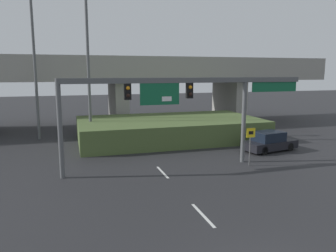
# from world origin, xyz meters

# --- Properties ---
(lane_markings) EXTENTS (0.14, 21.13, 0.01)m
(lane_markings) POSITION_xyz_m (0.00, 14.40, 0.00)
(lane_markings) COLOR silver
(lane_markings) RESTS_ON ground
(signal_gantry) EXTENTS (15.59, 0.44, 5.64)m
(signal_gantry) POSITION_xyz_m (1.38, 11.91, 4.59)
(signal_gantry) COLOR #515456
(signal_gantry) RESTS_ON ground
(speed_limit_sign) EXTENTS (0.60, 0.11, 2.53)m
(speed_limit_sign) POSITION_xyz_m (5.73, 10.95, 1.65)
(speed_limit_sign) COLOR #4C4C4C
(speed_limit_sign) RESTS_ON ground
(highway_light_pole_near) EXTENTS (0.70, 0.36, 14.13)m
(highway_light_pole_near) POSITION_xyz_m (-7.90, 23.95, 7.44)
(highway_light_pole_near) COLOR #515456
(highway_light_pole_near) RESTS_ON ground
(highway_light_pole_far) EXTENTS (0.70, 0.36, 13.24)m
(highway_light_pole_far) POSITION_xyz_m (-3.55, 21.03, 6.99)
(highway_light_pole_far) COLOR #515456
(highway_light_pole_far) RESTS_ON ground
(overpass_bridge) EXTENTS (47.84, 8.17, 7.53)m
(overpass_bridge) POSITION_xyz_m (0.00, 29.13, 5.27)
(overpass_bridge) COLOR gray
(overpass_bridge) RESTS_ON ground
(grass_embankment) EXTENTS (15.86, 8.78, 1.85)m
(grass_embankment) POSITION_xyz_m (3.31, 20.61, 0.92)
(grass_embankment) COLOR #4C6033
(grass_embankment) RESTS_ON ground
(parked_sedan_near_right) EXTENTS (4.47, 2.54, 1.49)m
(parked_sedan_near_right) POSITION_xyz_m (9.32, 14.17, 0.68)
(parked_sedan_near_right) COLOR black
(parked_sedan_near_right) RESTS_ON ground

